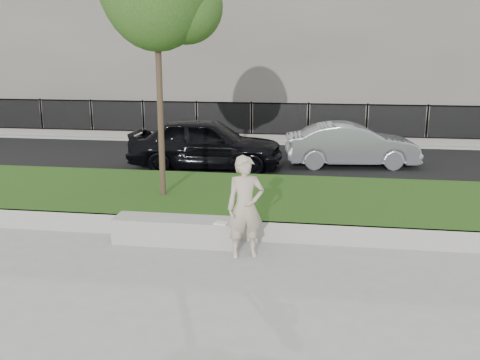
% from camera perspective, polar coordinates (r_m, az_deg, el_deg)
% --- Properties ---
extents(ground, '(90.00, 90.00, 0.00)m').
position_cam_1_polar(ground, '(9.60, -4.63, -8.33)').
color(ground, gray).
rests_on(ground, ground).
extents(grass_bank, '(34.00, 4.00, 0.40)m').
position_cam_1_polar(grass_bank, '(12.31, -1.46, -2.27)').
color(grass_bank, black).
rests_on(grass_bank, ground).
extents(grass_kerb, '(34.00, 0.08, 0.40)m').
position_cam_1_polar(grass_kerb, '(10.48, -3.35, -5.21)').
color(grass_kerb, gray).
rests_on(grass_kerb, ground).
extents(street, '(34.00, 7.00, 0.04)m').
position_cam_1_polar(street, '(17.64, 1.68, 2.07)').
color(street, black).
rests_on(street, ground).
extents(far_pavement, '(34.00, 3.00, 0.12)m').
position_cam_1_polar(far_pavement, '(22.03, 3.12, 4.53)').
color(far_pavement, gray).
rests_on(far_pavement, ground).
extents(iron_fence, '(32.00, 0.30, 1.50)m').
position_cam_1_polar(iron_fence, '(20.98, 2.86, 5.39)').
color(iron_fence, slate).
rests_on(iron_fence, far_pavement).
extents(building_facade, '(34.00, 10.00, 10.00)m').
position_cam_1_polar(building_facade, '(28.75, 4.68, 16.55)').
color(building_facade, '#605A54').
rests_on(building_facade, ground).
extents(stone_bench, '(2.40, 0.60, 0.49)m').
position_cam_1_polar(stone_bench, '(10.30, -6.76, -5.37)').
color(stone_bench, gray).
rests_on(stone_bench, ground).
extents(man, '(0.77, 0.63, 1.83)m').
position_cam_1_polar(man, '(9.38, 0.57, -2.91)').
color(man, '#BBA990').
rests_on(man, ground).
extents(book, '(0.28, 0.23, 0.03)m').
position_cam_1_polar(book, '(9.84, -2.04, -4.61)').
color(book, '#EAE8CA').
rests_on(book, stone_bench).
extents(car_dark, '(4.69, 2.02, 1.58)m').
position_cam_1_polar(car_dark, '(16.24, -3.66, 3.92)').
color(car_dark, black).
rests_on(car_dark, street).
extents(car_silver, '(4.21, 1.95, 1.34)m').
position_cam_1_polar(car_silver, '(17.00, 11.82, 3.69)').
color(car_silver, gray).
rests_on(car_silver, street).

